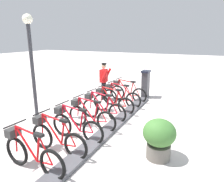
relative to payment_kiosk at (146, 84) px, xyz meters
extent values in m
plane|color=beige|center=(-0.05, 3.85, -0.67)|extent=(60.00, 60.00, 0.00)
cube|color=#47474C|center=(-0.05, 3.85, -0.62)|extent=(0.44, 7.02, 0.10)
cube|color=#38383D|center=(0.00, 0.00, -0.07)|extent=(0.28, 0.44, 1.20)
cube|color=#194C8C|center=(0.15, 0.00, 0.28)|extent=(0.03, 0.30, 0.40)
cube|color=black|center=(0.00, 0.00, 0.57)|extent=(0.36, 0.52, 0.08)
torus|color=black|center=(-0.03, 0.96, -0.33)|extent=(0.67, 0.10, 0.67)
torus|color=black|center=(1.02, 0.91, -0.33)|extent=(0.67, 0.10, 0.67)
cylinder|color=red|center=(0.68, 0.93, -0.05)|extent=(0.60, 0.07, 0.70)
cylinder|color=red|center=(0.34, 0.94, -0.09)|extent=(0.17, 0.05, 0.61)
cylinder|color=red|center=(0.62, 0.93, 0.25)|extent=(0.69, 0.08, 0.11)
cylinder|color=red|center=(0.18, 0.95, -0.36)|extent=(0.43, 0.05, 0.09)
cylinder|color=red|center=(0.12, 0.96, -0.06)|extent=(0.33, 0.05, 0.56)
cylinder|color=red|center=(0.99, 0.91, -0.02)|extent=(0.10, 0.04, 0.62)
cube|color=black|center=(0.28, 0.95, 0.24)|extent=(0.22, 0.11, 0.06)
cylinder|color=black|center=(0.96, 0.91, 0.33)|extent=(0.06, 0.54, 0.03)
cube|color=#2D2D2D|center=(1.07, 0.91, 0.11)|extent=(0.21, 0.29, 0.18)
torus|color=black|center=(-0.03, 1.74, -0.33)|extent=(0.67, 0.10, 0.67)
torus|color=black|center=(1.02, 1.69, -0.33)|extent=(0.67, 0.10, 0.67)
cylinder|color=red|center=(0.68, 1.70, -0.05)|extent=(0.60, 0.07, 0.70)
cylinder|color=red|center=(0.34, 1.72, -0.09)|extent=(0.17, 0.05, 0.61)
cylinder|color=red|center=(0.62, 1.71, 0.25)|extent=(0.69, 0.08, 0.11)
cylinder|color=red|center=(0.18, 1.73, -0.36)|extent=(0.43, 0.05, 0.09)
cylinder|color=red|center=(0.12, 1.73, -0.06)|extent=(0.33, 0.05, 0.56)
cylinder|color=red|center=(0.99, 1.69, -0.02)|extent=(0.10, 0.04, 0.62)
cube|color=black|center=(0.28, 1.73, 0.24)|extent=(0.22, 0.11, 0.06)
cylinder|color=black|center=(0.96, 1.69, 0.33)|extent=(0.06, 0.54, 0.03)
cube|color=#2D2D2D|center=(1.07, 1.69, 0.11)|extent=(0.21, 0.29, 0.18)
torus|color=black|center=(-0.03, 2.52, -0.33)|extent=(0.67, 0.10, 0.67)
torus|color=black|center=(1.02, 2.47, -0.33)|extent=(0.67, 0.10, 0.67)
cylinder|color=red|center=(0.68, 2.48, -0.05)|extent=(0.60, 0.07, 0.70)
cylinder|color=red|center=(0.34, 2.50, -0.09)|extent=(0.17, 0.05, 0.61)
cylinder|color=red|center=(0.62, 2.49, 0.25)|extent=(0.69, 0.08, 0.11)
cylinder|color=red|center=(0.18, 2.51, -0.36)|extent=(0.43, 0.05, 0.09)
cylinder|color=red|center=(0.12, 2.51, -0.06)|extent=(0.33, 0.05, 0.56)
cylinder|color=red|center=(0.99, 2.47, -0.02)|extent=(0.10, 0.04, 0.62)
cube|color=black|center=(0.28, 2.50, 0.24)|extent=(0.22, 0.11, 0.06)
cylinder|color=black|center=(0.96, 2.47, 0.33)|extent=(0.06, 0.54, 0.03)
cube|color=#2D2D2D|center=(1.07, 2.46, 0.11)|extent=(0.21, 0.29, 0.18)
torus|color=black|center=(-0.03, 3.29, -0.33)|extent=(0.67, 0.10, 0.67)
torus|color=black|center=(1.02, 3.24, -0.33)|extent=(0.67, 0.10, 0.67)
cylinder|color=red|center=(0.68, 3.26, -0.05)|extent=(0.60, 0.07, 0.70)
cylinder|color=red|center=(0.34, 3.28, -0.09)|extent=(0.17, 0.05, 0.61)
cylinder|color=red|center=(0.62, 3.26, 0.25)|extent=(0.69, 0.08, 0.11)
cylinder|color=red|center=(0.18, 3.28, -0.36)|extent=(0.43, 0.05, 0.09)
cylinder|color=red|center=(0.12, 3.29, -0.06)|extent=(0.33, 0.05, 0.56)
cylinder|color=red|center=(0.99, 3.24, -0.02)|extent=(0.10, 0.04, 0.62)
cube|color=black|center=(0.28, 3.28, 0.24)|extent=(0.22, 0.11, 0.06)
cylinder|color=black|center=(0.96, 3.25, 0.33)|extent=(0.06, 0.54, 0.03)
cube|color=#2D2D2D|center=(1.07, 3.24, 0.11)|extent=(0.21, 0.29, 0.18)
torus|color=black|center=(-0.03, 4.07, -0.33)|extent=(0.67, 0.10, 0.67)
torus|color=black|center=(1.02, 4.02, -0.33)|extent=(0.67, 0.10, 0.67)
cylinder|color=red|center=(0.68, 4.04, -0.05)|extent=(0.60, 0.07, 0.70)
cylinder|color=red|center=(0.34, 4.05, -0.09)|extent=(0.17, 0.05, 0.61)
cylinder|color=red|center=(0.62, 4.04, 0.25)|extent=(0.69, 0.08, 0.11)
cylinder|color=red|center=(0.18, 4.06, -0.36)|extent=(0.43, 0.05, 0.09)
cylinder|color=red|center=(0.12, 4.06, -0.06)|extent=(0.33, 0.05, 0.56)
cylinder|color=red|center=(0.99, 4.02, -0.02)|extent=(0.10, 0.04, 0.62)
cube|color=black|center=(0.28, 4.06, 0.24)|extent=(0.22, 0.11, 0.06)
cylinder|color=black|center=(0.96, 4.02, 0.33)|extent=(0.06, 0.54, 0.03)
cube|color=#2D2D2D|center=(1.07, 4.02, 0.11)|extent=(0.21, 0.29, 0.18)
torus|color=black|center=(-0.03, 4.85, -0.33)|extent=(0.67, 0.10, 0.67)
torus|color=black|center=(1.02, 4.80, -0.33)|extent=(0.67, 0.10, 0.67)
cylinder|color=red|center=(0.68, 4.81, -0.05)|extent=(0.60, 0.07, 0.70)
cylinder|color=red|center=(0.34, 4.83, -0.09)|extent=(0.17, 0.05, 0.61)
cylinder|color=red|center=(0.62, 4.82, 0.25)|extent=(0.69, 0.08, 0.11)
cylinder|color=red|center=(0.18, 4.84, -0.36)|extent=(0.43, 0.05, 0.09)
cylinder|color=red|center=(0.12, 4.84, -0.06)|extent=(0.33, 0.05, 0.56)
cylinder|color=red|center=(0.99, 4.80, -0.02)|extent=(0.10, 0.04, 0.62)
cube|color=black|center=(0.28, 4.83, 0.24)|extent=(0.22, 0.11, 0.06)
cylinder|color=black|center=(0.96, 4.80, 0.33)|extent=(0.06, 0.54, 0.03)
cube|color=#2D2D2D|center=(1.07, 4.79, 0.11)|extent=(0.21, 0.29, 0.18)
torus|color=black|center=(-0.03, 5.63, -0.33)|extent=(0.67, 0.10, 0.67)
torus|color=black|center=(1.02, 5.57, -0.33)|extent=(0.67, 0.10, 0.67)
cylinder|color=red|center=(0.68, 5.59, -0.05)|extent=(0.60, 0.07, 0.70)
cylinder|color=red|center=(0.34, 5.61, -0.09)|extent=(0.17, 0.05, 0.61)
cylinder|color=red|center=(0.62, 5.59, 0.25)|extent=(0.69, 0.08, 0.11)
cylinder|color=red|center=(0.18, 5.62, -0.36)|extent=(0.43, 0.05, 0.09)
cylinder|color=red|center=(0.12, 5.62, -0.06)|extent=(0.33, 0.05, 0.56)
cylinder|color=red|center=(0.99, 5.57, -0.02)|extent=(0.10, 0.04, 0.62)
cube|color=black|center=(0.28, 5.61, 0.24)|extent=(0.22, 0.11, 0.06)
cylinder|color=black|center=(0.96, 5.58, 0.33)|extent=(0.06, 0.54, 0.03)
cube|color=#2D2D2D|center=(1.07, 5.57, 0.11)|extent=(0.21, 0.29, 0.18)
torus|color=black|center=(-0.03, 6.40, -0.33)|extent=(0.67, 0.10, 0.67)
torus|color=black|center=(1.02, 6.35, -0.33)|extent=(0.67, 0.10, 0.67)
cylinder|color=red|center=(0.68, 6.37, -0.05)|extent=(0.60, 0.07, 0.70)
cylinder|color=red|center=(0.34, 6.38, -0.09)|extent=(0.17, 0.05, 0.61)
cylinder|color=red|center=(0.62, 6.37, 0.25)|extent=(0.69, 0.08, 0.11)
cylinder|color=red|center=(0.18, 6.39, -0.36)|extent=(0.43, 0.05, 0.09)
cylinder|color=red|center=(0.12, 6.40, -0.06)|extent=(0.33, 0.05, 0.56)
cylinder|color=red|center=(0.99, 6.35, -0.02)|extent=(0.10, 0.04, 0.62)
cube|color=black|center=(0.28, 6.39, 0.24)|extent=(0.22, 0.11, 0.06)
cylinder|color=black|center=(0.96, 6.35, 0.33)|extent=(0.06, 0.54, 0.03)
cube|color=#2D2D2D|center=(1.07, 6.35, 0.11)|extent=(0.21, 0.29, 0.18)
cube|color=white|center=(1.55, 1.01, -0.62)|extent=(0.27, 0.14, 0.10)
cube|color=white|center=(1.64, 1.25, -0.62)|extent=(0.27, 0.14, 0.10)
cylinder|color=black|center=(1.61, 1.03, -0.24)|extent=(0.15, 0.15, 0.82)
cylinder|color=black|center=(1.58, 1.23, -0.24)|extent=(0.15, 0.15, 0.82)
cube|color=red|center=(1.60, 1.13, 0.43)|extent=(0.31, 0.43, 0.56)
cylinder|color=red|center=(1.54, 0.86, 0.46)|extent=(0.35, 0.15, 0.57)
cylinder|color=red|center=(1.46, 1.38, 0.46)|extent=(0.35, 0.15, 0.57)
sphere|color=tan|center=(1.60, 1.13, 0.86)|extent=(0.22, 0.22, 0.22)
cylinder|color=black|center=(1.58, 1.13, 0.96)|extent=(0.22, 0.22, 0.06)
cylinder|color=#2D2D33|center=(2.70, 4.11, 0.94)|extent=(0.12, 0.12, 3.21)
sphere|color=#F2EDCC|center=(2.70, 4.11, 2.65)|extent=(0.32, 0.32, 0.32)
cylinder|color=#59544C|center=(-1.73, 4.74, -0.49)|extent=(0.56, 0.56, 0.35)
ellipsoid|color=#3A692D|center=(-1.73, 4.74, -0.02)|extent=(0.76, 0.76, 0.64)
camera|label=1|loc=(-2.60, 9.08, 2.10)|focal=32.92mm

